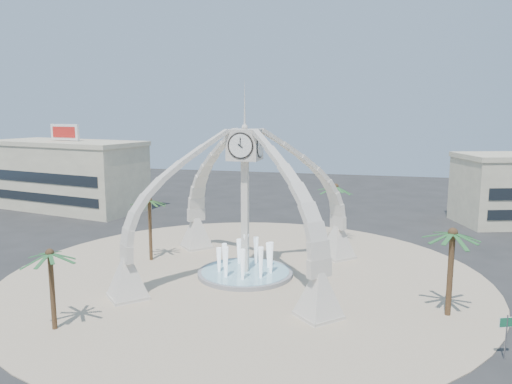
% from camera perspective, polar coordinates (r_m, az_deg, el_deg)
% --- Properties ---
extents(ground, '(140.00, 140.00, 0.00)m').
position_cam_1_polar(ground, '(42.66, -1.23, -9.55)').
color(ground, '#282828').
rests_on(ground, ground).
extents(plaza, '(40.00, 40.00, 0.06)m').
position_cam_1_polar(plaza, '(42.65, -1.23, -9.51)').
color(plaza, tan).
rests_on(plaza, ground).
extents(clock_tower, '(17.94, 17.94, 16.30)m').
position_cam_1_polar(clock_tower, '(41.02, -1.26, -0.94)').
color(clock_tower, beige).
rests_on(clock_tower, ground).
extents(fountain, '(8.00, 8.00, 3.62)m').
position_cam_1_polar(fountain, '(42.57, -1.23, -9.18)').
color(fountain, '#949396').
rests_on(fountain, ground).
extents(building_nw, '(23.75, 13.73, 11.90)m').
position_cam_1_polar(building_nw, '(74.97, -20.72, 1.86)').
color(building_nw, beige).
rests_on(building_nw, ground).
extents(palm_east, '(4.25, 4.25, 6.57)m').
position_cam_1_polar(palm_east, '(35.58, 21.57, -4.47)').
color(palm_east, brown).
rests_on(palm_east, ground).
extents(palm_west, '(3.36, 3.36, 6.33)m').
position_cam_1_polar(palm_west, '(46.50, -12.11, -1.02)').
color(palm_west, brown).
rests_on(palm_west, ground).
extents(palm_north, '(4.93, 4.93, 6.72)m').
position_cam_1_polar(palm_north, '(52.21, 9.11, 0.52)').
color(palm_north, brown).
rests_on(palm_north, ground).
extents(palm_south, '(3.86, 3.86, 5.69)m').
position_cam_1_polar(palm_south, '(33.72, -22.50, -6.57)').
color(palm_south, brown).
rests_on(palm_south, ground).
extents(street_sign, '(0.90, 0.37, 2.60)m').
position_cam_1_polar(street_sign, '(31.92, 26.74, -13.68)').
color(street_sign, slate).
rests_on(street_sign, ground).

